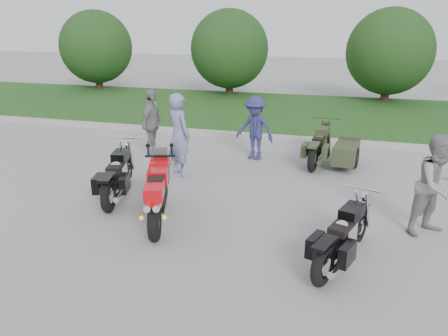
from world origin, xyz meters
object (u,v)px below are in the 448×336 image
(cruiser_right, at_px, (342,239))
(cruiser_sidecar, at_px, (335,150))
(person_denim, at_px, (255,128))
(cruiser_left, at_px, (117,177))
(person_grey, at_px, (437,185))
(person_back, at_px, (152,123))
(person_stripe, at_px, (179,135))
(sportbike_red, at_px, (158,192))

(cruiser_right, relative_size, cruiser_sidecar, 0.91)
(person_denim, bearing_deg, cruiser_left, -104.14)
(person_grey, distance_m, person_back, 6.94)
(person_stripe, relative_size, person_back, 1.08)
(person_grey, xyz_separation_m, person_denim, (-3.73, 3.27, -0.03))
(sportbike_red, bearing_deg, cruiser_sidecar, 37.08)
(cruiser_left, bearing_deg, person_back, 85.53)
(cruiser_right, distance_m, person_stripe, 4.84)
(person_grey, bearing_deg, person_stripe, 122.36)
(sportbike_red, xyz_separation_m, person_denim, (0.80, 4.18, 0.24))
(person_stripe, height_order, person_grey, person_stripe)
(sportbike_red, bearing_deg, person_grey, -7.72)
(cruiser_left, distance_m, person_grey, 5.80)
(cruiser_sidecar, height_order, person_back, person_back)
(cruiser_sidecar, distance_m, person_stripe, 3.82)
(cruiser_right, relative_size, person_back, 1.13)
(sportbike_red, bearing_deg, person_denim, 60.09)
(cruiser_left, bearing_deg, cruiser_right, -33.51)
(sportbike_red, relative_size, cruiser_right, 1.00)
(sportbike_red, bearing_deg, person_back, 97.18)
(cruiser_left, distance_m, person_stripe, 1.86)
(cruiser_left, relative_size, person_grey, 1.29)
(cruiser_sidecar, bearing_deg, cruiser_left, -134.21)
(cruiser_sidecar, height_order, person_stripe, person_stripe)
(cruiser_right, bearing_deg, person_stripe, 159.24)
(cruiser_sidecar, xyz_separation_m, person_grey, (1.73, -3.27, 0.45))
(person_grey, bearing_deg, cruiser_sidecar, 77.48)
(cruiser_right, relative_size, person_stripe, 1.05)
(person_grey, bearing_deg, cruiser_right, -174.12)
(cruiser_sidecar, bearing_deg, sportbike_red, -117.41)
(sportbike_red, bearing_deg, cruiser_right, -29.30)
(cruiser_right, height_order, cruiser_sidecar, cruiser_sidecar)
(cruiser_sidecar, relative_size, person_denim, 1.34)
(person_stripe, relative_size, person_denim, 1.16)
(person_stripe, bearing_deg, person_back, -9.77)
(person_grey, distance_m, person_denim, 4.96)
(cruiser_right, relative_size, person_grey, 1.17)
(cruiser_right, xyz_separation_m, person_stripe, (-3.70, 3.06, 0.54))
(sportbike_red, distance_m, person_grey, 4.62)
(sportbike_red, xyz_separation_m, cruiser_sidecar, (2.80, 4.18, -0.18))
(person_stripe, bearing_deg, cruiser_sidecar, -119.28)
(sportbike_red, height_order, person_back, person_back)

